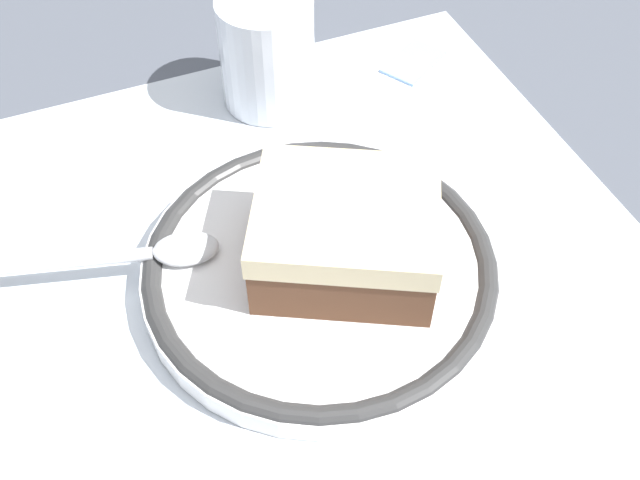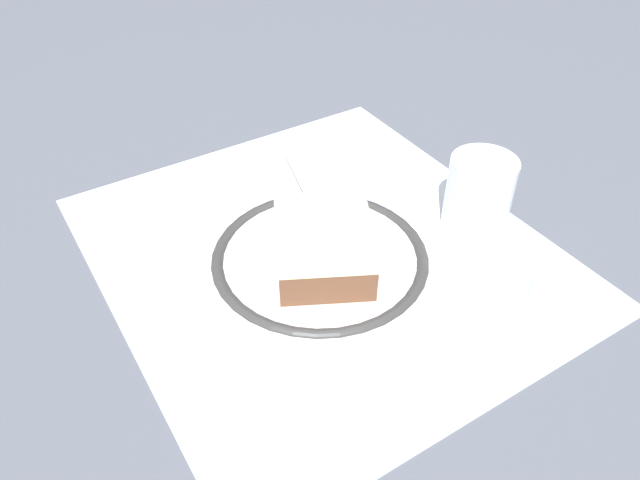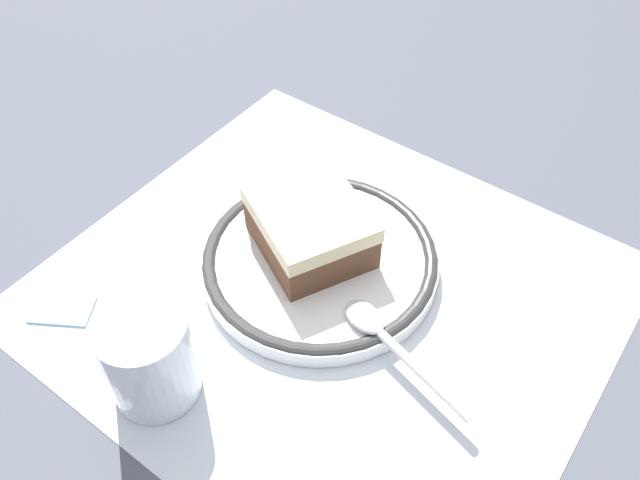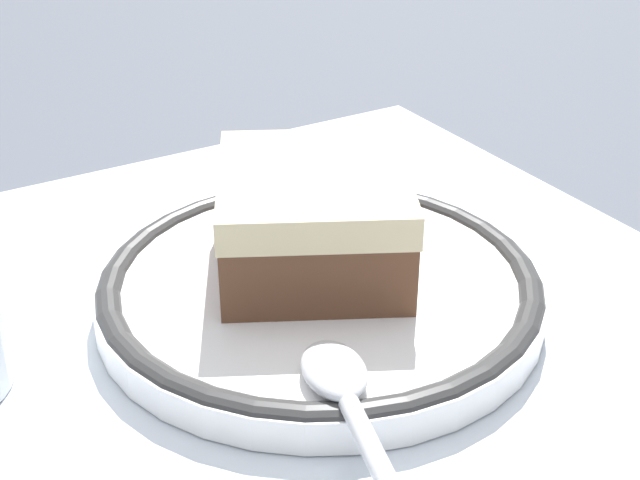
% 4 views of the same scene
% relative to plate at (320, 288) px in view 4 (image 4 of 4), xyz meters
% --- Properties ---
extents(ground_plane, '(2.40, 2.40, 0.00)m').
position_rel_plate_xyz_m(ground_plane, '(-0.02, 0.02, -0.01)').
color(ground_plane, '#4C515B').
extents(placemat, '(0.45, 0.40, 0.00)m').
position_rel_plate_xyz_m(placemat, '(-0.02, 0.02, -0.01)').
color(placemat, silver).
rests_on(placemat, ground_plane).
extents(plate, '(0.21, 0.21, 0.02)m').
position_rel_plate_xyz_m(plate, '(0.00, 0.00, 0.00)').
color(plate, white).
rests_on(plate, placemat).
extents(cake_slice, '(0.13, 0.12, 0.05)m').
position_rel_plate_xyz_m(cake_slice, '(0.01, -0.00, 0.03)').
color(cake_slice, brown).
rests_on(cake_slice, plate).
extents(spoon, '(0.13, 0.05, 0.01)m').
position_rel_plate_xyz_m(spoon, '(-0.09, 0.04, 0.01)').
color(spoon, silver).
rests_on(spoon, plate).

